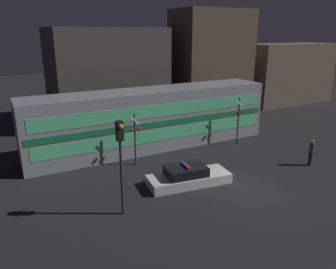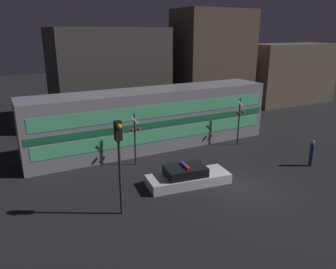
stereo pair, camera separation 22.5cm
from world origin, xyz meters
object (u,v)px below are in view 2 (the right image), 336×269
(train, at_px, (152,119))
(police_car, at_px, (187,177))
(crossing_signal_near, at_px, (239,118))
(pedestrian, at_px, (312,153))
(traffic_light_corner, at_px, (119,149))

(train, relative_size, police_car, 3.74)
(crossing_signal_near, bearing_deg, train, 156.35)
(pedestrian, relative_size, crossing_signal_near, 0.47)
(pedestrian, xyz_separation_m, traffic_light_corner, (-12.89, 0.17, 2.40))
(police_car, xyz_separation_m, pedestrian, (8.44, -1.47, 0.46))
(traffic_light_corner, bearing_deg, crossing_signal_near, 25.09)
(police_car, relative_size, pedestrian, 2.83)
(train, height_order, crossing_signal_near, train)
(traffic_light_corner, bearing_deg, train, 55.90)
(pedestrian, height_order, crossing_signal_near, crossing_signal_near)
(police_car, bearing_deg, train, 89.28)
(train, xyz_separation_m, crossing_signal_near, (6.02, -2.64, -0.04))
(pedestrian, relative_size, traffic_light_corner, 0.38)
(crossing_signal_near, xyz_separation_m, traffic_light_corner, (-11.42, -5.35, 1.15))
(police_car, height_order, traffic_light_corner, traffic_light_corner)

